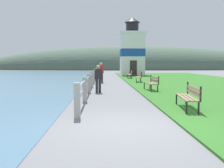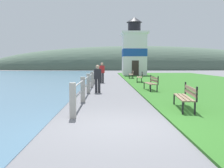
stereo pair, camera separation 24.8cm
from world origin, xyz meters
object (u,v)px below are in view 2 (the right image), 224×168
object	(u,v)px
park_bench_by_lighthouse	(132,74)
person_strolling	(98,78)
lighthouse	(134,51)
person_by_railing	(102,72)
park_bench_midway	(152,82)
park_bench_far	(140,76)
park_bench_near	(186,95)

from	to	relation	value
park_bench_by_lighthouse	person_strolling	bearing A→B (deg)	79.17
lighthouse	person_by_railing	xyz separation A→B (m)	(-4.09, -12.63, -2.39)
park_bench_midway	person_by_railing	bearing A→B (deg)	-68.47
park_bench_far	lighthouse	xyz separation A→B (m)	(0.82, 12.53, 2.77)
park_bench_near	park_bench_by_lighthouse	distance (m)	17.91
park_bench_midway	park_bench_near	bearing A→B (deg)	87.02
person_by_railing	park_bench_by_lighthouse	bearing A→B (deg)	-11.21
park_bench_near	lighthouse	bearing A→B (deg)	-84.77
person_strolling	park_bench_far	bearing A→B (deg)	-38.32
person_by_railing	person_strolling	bearing A→B (deg)	-162.75
park_bench_midway	person_by_railing	xyz separation A→B (m)	(-3.07, 6.41, 0.39)
park_bench_far	person_by_railing	bearing A→B (deg)	9.20
person_strolling	park_bench_midway	bearing A→B (deg)	-91.25
person_strolling	park_bench_by_lighthouse	bearing A→B (deg)	-27.32
park_bench_near	person_by_railing	xyz separation A→B (m)	(-3.19, 12.43, 0.39)
park_bench_by_lighthouse	person_strolling	distance (m)	12.96
park_bench_near	lighthouse	world-z (taller)	lighthouse
lighthouse	person_by_railing	world-z (taller)	lighthouse
park_bench_near	park_bench_far	xyz separation A→B (m)	(0.09, 12.53, -0.00)
lighthouse	person_strolling	bearing A→B (deg)	-102.02
park_bench_near	park_bench_by_lighthouse	xyz separation A→B (m)	(-0.11, 17.91, 0.00)
park_bench_by_lighthouse	lighthouse	distance (m)	7.73
park_bench_near	person_by_railing	distance (m)	12.84
park_bench_near	park_bench_by_lighthouse	size ratio (longest dim) A/B	1.01
lighthouse	person_by_railing	distance (m)	13.48
park_bench_by_lighthouse	person_strolling	size ratio (longest dim) A/B	1.28
park_bench_far	lighthouse	bearing A→B (deg)	-86.26
park_bench_far	person_strolling	size ratio (longest dim) A/B	1.11
park_bench_midway	park_bench_by_lighthouse	xyz separation A→B (m)	(0.00, 11.89, 0.00)
park_bench_midway	lighthouse	bearing A→B (deg)	-97.15
park_bench_far	park_bench_near	bearing A→B (deg)	97.09
park_bench_midway	lighthouse	world-z (taller)	lighthouse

